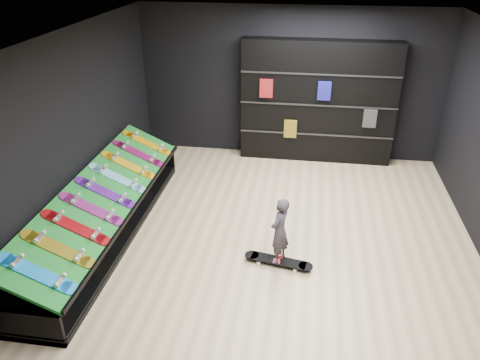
# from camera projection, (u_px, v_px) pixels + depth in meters

# --- Properties ---
(floor) EXTENTS (6.00, 7.00, 0.01)m
(floor) POSITION_uv_depth(u_px,v_px,m) (271.00, 248.00, 6.93)
(floor) COLOR beige
(floor) RESTS_ON ground
(ceiling) EXTENTS (6.00, 7.00, 0.01)m
(ceiling) POSITION_uv_depth(u_px,v_px,m) (279.00, 41.00, 5.55)
(ceiling) COLOR white
(ceiling) RESTS_ON ground
(wall_back) EXTENTS (6.00, 0.02, 3.00)m
(wall_back) POSITION_uv_depth(u_px,v_px,m) (290.00, 84.00, 9.31)
(wall_back) COLOR black
(wall_back) RESTS_ON ground
(wall_left) EXTENTS (0.02, 7.00, 3.00)m
(wall_left) POSITION_uv_depth(u_px,v_px,m) (64.00, 143.00, 6.64)
(wall_left) COLOR black
(wall_left) RESTS_ON ground
(display_rack) EXTENTS (0.90, 4.50, 0.50)m
(display_rack) POSITION_uv_depth(u_px,v_px,m) (106.00, 220.00, 7.16)
(display_rack) COLOR black
(display_rack) RESTS_ON ground
(turf_ramp) EXTENTS (0.92, 4.50, 0.46)m
(turf_ramp) POSITION_uv_depth(u_px,v_px,m) (105.00, 194.00, 6.94)
(turf_ramp) COLOR #116C1E
(turf_ramp) RESTS_ON display_rack
(back_shelving) EXTENTS (3.02, 0.35, 2.41)m
(back_shelving) POSITION_uv_depth(u_px,v_px,m) (318.00, 102.00, 9.21)
(back_shelving) COLOR black
(back_shelving) RESTS_ON ground
(floor_skateboard) EXTENTS (1.00, 0.39, 0.09)m
(floor_skateboard) POSITION_uv_depth(u_px,v_px,m) (278.00, 262.00, 6.56)
(floor_skateboard) COLOR black
(floor_skateboard) RESTS_ON ground
(child) EXTENTS (0.23, 0.26, 0.59)m
(child) POSITION_uv_depth(u_px,v_px,m) (279.00, 243.00, 6.40)
(child) COLOR black
(child) RESTS_ON floor_skateboard
(display_board_0) EXTENTS (0.93, 0.22, 0.50)m
(display_board_0) POSITION_uv_depth(u_px,v_px,m) (38.00, 273.00, 5.26)
(display_board_0) COLOR blue
(display_board_0) RESTS_ON turf_ramp
(display_board_1) EXTENTS (0.93, 0.22, 0.50)m
(display_board_1) POSITION_uv_depth(u_px,v_px,m) (58.00, 249.00, 5.67)
(display_board_1) COLOR yellow
(display_board_1) RESTS_ON turf_ramp
(display_board_2) EXTENTS (0.93, 0.22, 0.50)m
(display_board_2) POSITION_uv_depth(u_px,v_px,m) (76.00, 227.00, 6.09)
(display_board_2) COLOR red
(display_board_2) RESTS_ON turf_ramp
(display_board_3) EXTENTS (0.93, 0.22, 0.50)m
(display_board_3) POSITION_uv_depth(u_px,v_px,m) (92.00, 209.00, 6.51)
(display_board_3) COLOR #2626BF
(display_board_3) RESTS_ON turf_ramp
(display_board_4) EXTENTS (0.93, 0.22, 0.50)m
(display_board_4) POSITION_uv_depth(u_px,v_px,m) (106.00, 192.00, 6.92)
(display_board_4) COLOR purple
(display_board_4) RESTS_ON turf_ramp
(display_board_5) EXTENTS (0.93, 0.22, 0.50)m
(display_board_5) POSITION_uv_depth(u_px,v_px,m) (118.00, 178.00, 7.34)
(display_board_5) COLOR #0CB2E5
(display_board_5) RESTS_ON turf_ramp
(display_board_6) EXTENTS (0.93, 0.22, 0.50)m
(display_board_6) POSITION_uv_depth(u_px,v_px,m) (129.00, 165.00, 7.76)
(display_board_6) COLOR orange
(display_board_6) RESTS_ON turf_ramp
(display_board_7) EXTENTS (0.93, 0.22, 0.50)m
(display_board_7) POSITION_uv_depth(u_px,v_px,m) (138.00, 153.00, 8.17)
(display_board_7) COLOR #E5198C
(display_board_7) RESTS_ON turf_ramp
(display_board_8) EXTENTS (0.93, 0.22, 0.50)m
(display_board_8) POSITION_uv_depth(u_px,v_px,m) (147.00, 143.00, 8.59)
(display_board_8) COLOR yellow
(display_board_8) RESTS_ON turf_ramp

